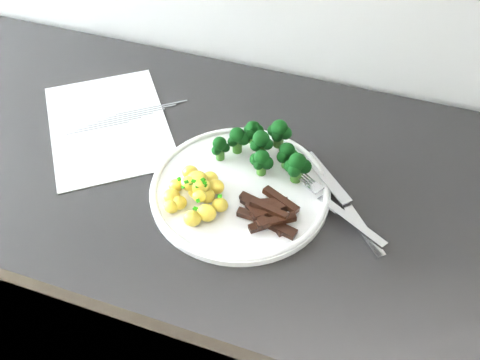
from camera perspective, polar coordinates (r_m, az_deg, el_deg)
name	(u,v)px	position (r m, az deg, el deg)	size (l,w,h in m)	color
counter	(200,297)	(1.32, -4.36, -12.56)	(2.50, 0.62, 0.94)	black
recipe_paper	(109,125)	(1.05, -14.05, 5.86)	(0.36, 0.38, 0.00)	white
plate	(240,189)	(0.89, 0.00, -0.94)	(0.31, 0.31, 0.02)	white
broccoli	(267,146)	(0.91, 2.91, 3.68)	(0.18, 0.11, 0.07)	#2E6319
potatoes	(197,190)	(0.87, -4.63, -1.10)	(0.11, 0.12, 0.04)	gold
beef_strips	(268,214)	(0.84, 3.01, -3.65)	(0.11, 0.09, 0.03)	black
fork	(338,208)	(0.86, 10.57, -3.06)	(0.18, 0.13, 0.02)	silver
knife	(351,214)	(0.87, 11.93, -3.61)	(0.18, 0.19, 0.03)	silver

